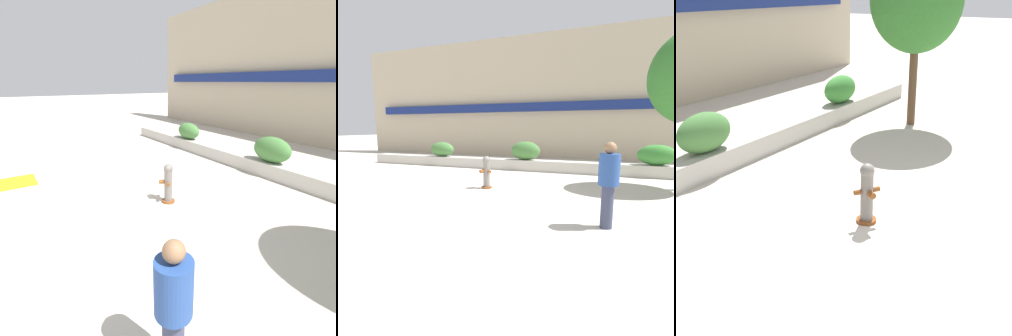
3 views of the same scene
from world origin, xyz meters
TOP-DOWN VIEW (x-y plane):
  - ground_plane at (0.00, 0.00)m, footprint 120.00×120.00m
  - planter_wall_low at (0.00, 6.00)m, footprint 18.00×0.70m
  - hedge_bush_1 at (-0.21, 6.00)m, footprint 1.39×0.70m
  - hedge_bush_2 at (5.26, 6.00)m, footprint 1.44×0.68m
  - fire_hydrant at (-0.39, 1.92)m, footprint 0.49×0.49m

SIDE VIEW (x-z plane):
  - ground_plane at x=0.00m, z-range 0.00..0.00m
  - planter_wall_low at x=0.00m, z-range 0.00..0.50m
  - fire_hydrant at x=-0.39m, z-range 0.01..1.09m
  - hedge_bush_2 at x=5.26m, z-range 0.50..1.33m
  - hedge_bush_1 at x=-0.21m, z-range 0.50..1.36m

